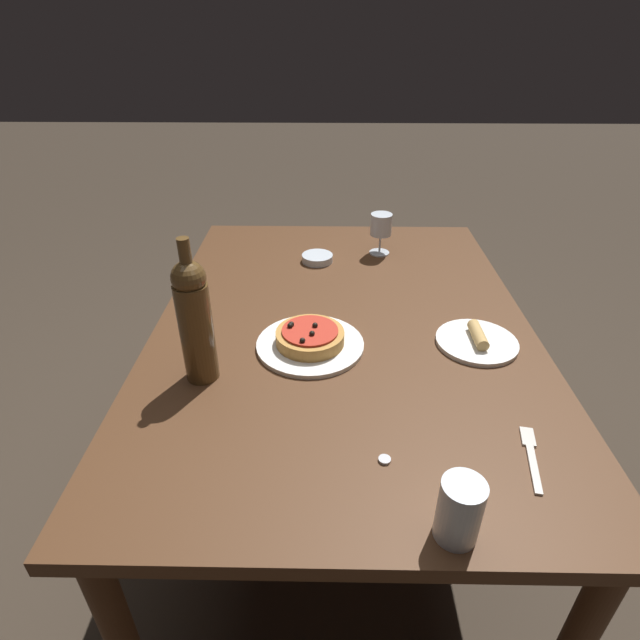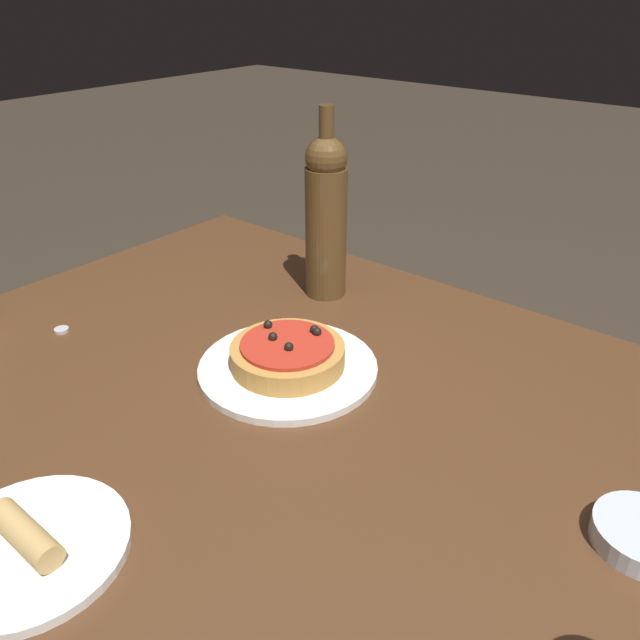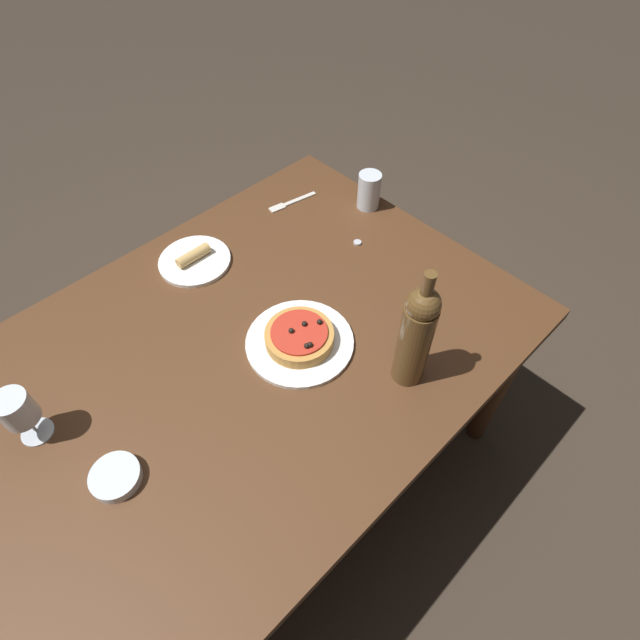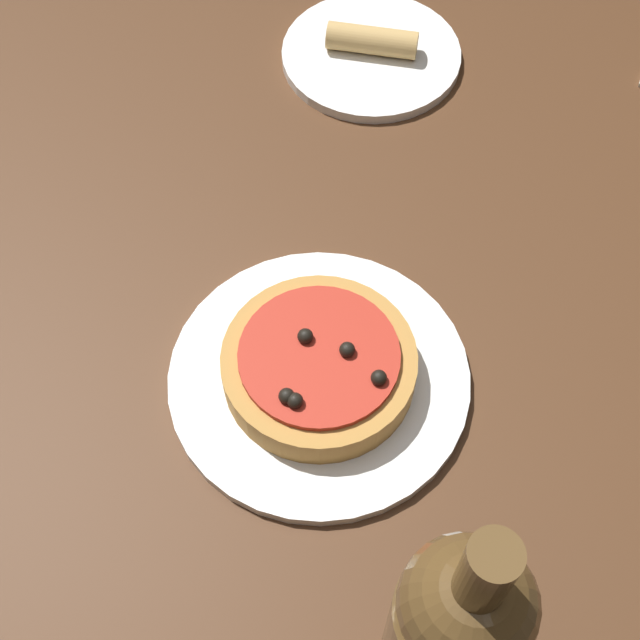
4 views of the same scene
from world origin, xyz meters
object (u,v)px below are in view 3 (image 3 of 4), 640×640
object	(u,v)px
dinner_plate	(300,342)
wine_bottle	(416,335)
water_cup	(369,191)
fork	(290,203)
dining_table	(244,368)
wine_glass	(17,411)
bottle_cap	(357,243)
side_bowl	(116,477)
pizza	(299,336)
side_plate	(195,260)

from	to	relation	value
dinner_plate	wine_bottle	xyz separation A→B (m)	(-0.12, 0.25, 0.15)
dinner_plate	water_cup	xyz separation A→B (m)	(-0.53, -0.25, 0.05)
water_cup	fork	bearing A→B (deg)	-46.66
dining_table	wine_glass	xyz separation A→B (m)	(0.46, -0.14, 0.18)
dinner_plate	bottle_cap	distance (m)	0.41
dinner_plate	water_cup	size ratio (longest dim) A/B	2.34
dining_table	wine_bottle	distance (m)	0.48
side_bowl	fork	bearing A→B (deg)	-153.74
water_cup	side_bowl	distance (m)	1.08
dining_table	water_cup	distance (m)	0.69
side_bowl	bottle_cap	distance (m)	0.90
pizza	wine_bottle	xyz separation A→B (m)	(-0.12, 0.25, 0.12)
dinner_plate	fork	xyz separation A→B (m)	(-0.36, -0.44, -0.00)
side_bowl	fork	world-z (taller)	side_bowl
dining_table	fork	world-z (taller)	fork
water_cup	bottle_cap	distance (m)	0.19
wine_bottle	side_plate	xyz separation A→B (m)	(0.14, -0.67, -0.15)
wine_glass	side_bowl	world-z (taller)	wine_glass
dinner_plate	side_bowl	world-z (taller)	side_bowl
wine_glass	side_plate	xyz separation A→B (m)	(-0.57, -0.20, -0.09)
wine_bottle	bottle_cap	world-z (taller)	wine_bottle
pizza	wine_bottle	size ratio (longest dim) A/B	0.50
fork	bottle_cap	bearing A→B (deg)	104.84
dining_table	wine_bottle	bearing A→B (deg)	126.65
dining_table	pizza	bearing A→B (deg)	144.81
water_cup	fork	distance (m)	0.26
side_plate	bottle_cap	distance (m)	0.48
bottle_cap	side_plate	bearing A→B (deg)	-34.40
water_cup	fork	world-z (taller)	water_cup
wine_glass	wine_bottle	world-z (taller)	wine_bottle
water_cup	side_plate	bearing A→B (deg)	-17.41
fork	side_bowl	bearing A→B (deg)	37.27
wine_bottle	side_plate	size ratio (longest dim) A/B	1.66
pizza	dining_table	bearing A→B (deg)	-35.19
wine_bottle	dining_table	bearing A→B (deg)	-53.35
wine_bottle	side_bowl	world-z (taller)	wine_bottle
side_plate	bottle_cap	bearing A→B (deg)	145.60
dining_table	side_plate	world-z (taller)	side_plate
wine_bottle	side_bowl	size ratio (longest dim) A/B	3.27
side_plate	water_cup	bearing A→B (deg)	162.59
dining_table	bottle_cap	bearing A→B (deg)	-172.33
side_bowl	fork	xyz separation A→B (m)	(-0.87, -0.43, -0.01)
pizza	fork	distance (m)	0.57
wine_glass	pizza	bearing A→B (deg)	158.92
bottle_cap	dinner_plate	bearing A→B (deg)	22.17
dining_table	side_bowl	xyz separation A→B (m)	(0.39, 0.08, 0.09)
wine_glass	side_bowl	bearing A→B (deg)	108.32
wine_glass	side_bowl	xyz separation A→B (m)	(-0.07, 0.22, -0.09)
side_bowl	fork	distance (m)	0.97
pizza	side_bowl	xyz separation A→B (m)	(0.51, -0.01, -0.02)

